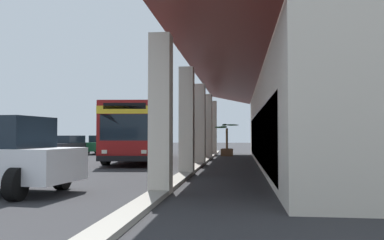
# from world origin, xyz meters

# --- Properties ---
(ground) EXTENTS (120.00, 120.00, 0.00)m
(ground) POSITION_xyz_m (0.00, 8.00, 0.00)
(ground) COLOR #2D2D30
(curb_strip) EXTENTS (30.53, 0.50, 0.12)m
(curb_strip) POSITION_xyz_m (-1.05, 2.86, 0.06)
(curb_strip) COLOR #9E998E
(curb_strip) RESTS_ON ground
(transit_bus) EXTENTS (11.40, 3.63, 3.34)m
(transit_bus) POSITION_xyz_m (-3.77, -0.84, 1.85)
(transit_bus) COLOR maroon
(transit_bus) RESTS_ON ground
(parked_sedan_green) EXTENTS (4.52, 2.23, 1.47)m
(parked_sedan_green) POSITION_xyz_m (-11.75, -6.09, 0.75)
(parked_sedan_green) COLOR #195933
(parked_sedan_green) RESTS_ON ground
(parked_sedan_charcoal) EXTENTS (4.51, 2.21, 1.47)m
(parked_sedan_charcoal) POSITION_xyz_m (-8.23, -7.52, 0.75)
(parked_sedan_charcoal) COLOR #232328
(parked_sedan_charcoal) RESTS_ON ground
(potted_palm) EXTENTS (1.75, 1.80, 2.32)m
(potted_palm) POSITION_xyz_m (-9.64, 3.95, 0.61)
(potted_palm) COLOR brown
(potted_palm) RESTS_ON ground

